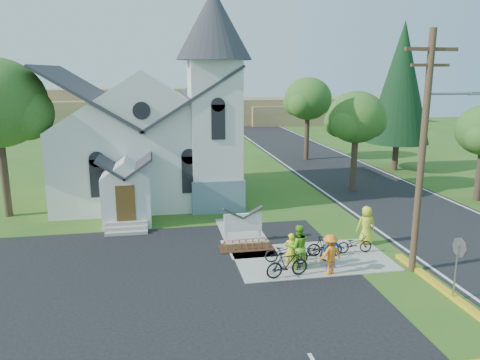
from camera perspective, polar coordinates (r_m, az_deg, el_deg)
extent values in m
plane|color=#2E5C1A|center=(21.03, 5.28, -10.39)|extent=(120.00, 120.00, 0.00)
cube|color=black|center=(18.60, -14.82, -14.08)|extent=(20.00, 16.00, 0.02)
cube|color=black|center=(37.81, 13.78, 0.00)|extent=(8.00, 90.00, 0.02)
cube|color=gray|center=(21.88, 8.76, -9.45)|extent=(7.00, 4.00, 0.05)
cube|color=silver|center=(32.07, -11.45, 2.35)|extent=(11.00, 9.00, 5.00)
cube|color=slate|center=(29.40, -2.99, -1.38)|extent=(3.20, 3.20, 2.00)
cube|color=silver|center=(28.72, -3.07, 5.39)|extent=(3.00, 3.00, 9.00)
cone|color=#2C2C31|center=(28.57, -3.24, 18.41)|extent=(4.50, 4.50, 4.00)
cube|color=silver|center=(26.80, -13.62, -2.31)|extent=(2.60, 2.40, 2.80)
cube|color=#543918|center=(25.59, -13.77, -2.82)|extent=(1.00, 0.10, 2.00)
cube|color=gray|center=(23.64, 0.35, -7.47)|extent=(2.20, 0.40, 0.10)
cube|color=white|center=(23.33, -1.71, -6.46)|extent=(0.12, 0.12, 1.00)
cube|color=white|center=(23.63, 2.39, -6.20)|extent=(0.12, 0.12, 1.00)
cube|color=white|center=(23.30, 0.35, -5.17)|extent=(1.90, 0.14, 0.90)
cube|color=#341B0E|center=(22.82, 0.78, -8.29)|extent=(2.60, 1.10, 0.07)
cylinder|color=#472F23|center=(20.37, 21.30, 2.70)|extent=(0.28, 0.28, 10.00)
cube|color=#472F23|center=(20.10, 22.32, 14.55)|extent=(2.20, 0.14, 0.14)
cube|color=#472F23|center=(20.08, 22.17, 12.84)|extent=(1.60, 0.12, 0.12)
cylinder|color=gray|center=(20.71, 24.51, 9.56)|extent=(2.20, 0.10, 0.10)
cube|color=gray|center=(21.29, 26.75, 9.41)|extent=(0.50, 0.22, 0.14)
cylinder|color=gray|center=(19.34, 24.79, -10.25)|extent=(0.07, 0.07, 2.20)
cylinder|color=#B21414|center=(19.01, 25.20, -7.45)|extent=(0.04, 0.76, 0.76)
cylinder|color=#39271F|center=(30.38, -26.77, 0.53)|extent=(0.44, 0.44, 4.95)
cylinder|color=#39271F|center=(34.12, 13.71, 2.06)|extent=(0.44, 0.44, 4.05)
ellipsoid|color=#29581E|center=(33.67, 14.01, 7.46)|extent=(4.00, 4.00, 3.60)
cylinder|color=#39271F|center=(45.30, 8.14, 5.27)|extent=(0.44, 0.44, 4.50)
ellipsoid|color=#29581E|center=(44.95, 8.29, 9.79)|extent=(4.40, 4.40, 3.96)
cylinder|color=#39271F|center=(34.38, 27.16, 0.67)|extent=(0.44, 0.44, 3.60)
cylinder|color=#39271F|center=(42.43, 18.40, 2.76)|extent=(0.50, 0.50, 2.40)
cone|color=black|center=(41.82, 19.03, 11.14)|extent=(5.20, 5.20, 10.00)
cube|color=olive|center=(75.65, -1.83, 8.35)|extent=(60.00, 8.00, 4.00)
cube|color=olive|center=(76.86, -14.08, 8.64)|extent=(30.00, 6.00, 5.60)
cube|color=olive|center=(77.81, 10.25, 7.91)|extent=(25.00, 6.00, 3.00)
imported|color=yellow|center=(20.47, 6.21, -8.54)|extent=(0.65, 0.50, 1.58)
imported|color=black|center=(21.18, 5.42, -8.71)|extent=(1.79, 0.72, 0.92)
imported|color=#62B922|center=(20.40, 7.08, -8.07)|extent=(0.97, 0.76, 1.96)
imported|color=black|center=(19.68, 5.77, -10.18)|extent=(1.92, 0.79, 1.12)
imported|color=blue|center=(20.72, 11.13, -8.51)|extent=(0.92, 0.43, 1.54)
imported|color=black|center=(21.23, 9.01, -8.67)|extent=(1.94, 0.87, 0.99)
imported|color=orange|center=(20.13, 10.90, -8.87)|extent=(1.26, 0.95, 1.73)
imported|color=black|center=(21.98, 10.30, -7.96)|extent=(1.68, 0.70, 0.98)
imported|color=yellow|center=(23.85, 15.13, -5.33)|extent=(0.96, 0.64, 1.91)
imported|color=black|center=(22.71, 13.78, -7.57)|extent=(1.69, 0.65, 0.88)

